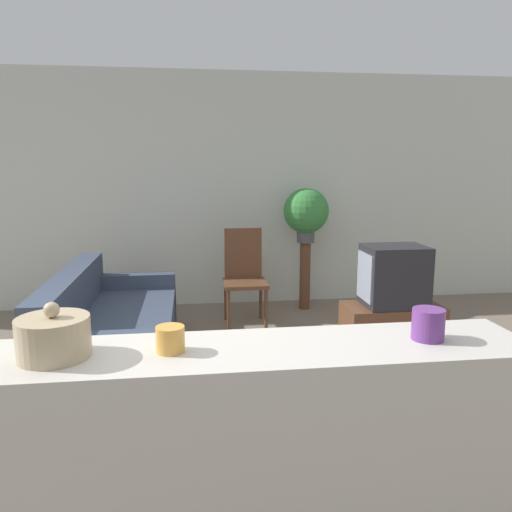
{
  "coord_description": "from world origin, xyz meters",
  "views": [
    {
      "loc": [
        0.06,
        -2.45,
        1.65
      ],
      "look_at": [
        0.64,
        1.87,
        0.85
      ],
      "focal_mm": 35.0,
      "sensor_mm": 36.0,
      "label": 1
    }
  ],
  "objects_px": {
    "television": "(394,276)",
    "potted_plant": "(306,212)",
    "couch": "(111,331)",
    "decorative_bowl": "(54,337)",
    "wooden_chair": "(244,273)"
  },
  "relations": [
    {
      "from": "couch",
      "to": "television",
      "type": "relative_size",
      "value": 3.68
    },
    {
      "from": "television",
      "to": "wooden_chair",
      "type": "distance_m",
      "value": 1.57
    },
    {
      "from": "television",
      "to": "wooden_chair",
      "type": "xyz_separation_m",
      "value": [
        -1.22,
        0.97,
        -0.15
      ]
    },
    {
      "from": "potted_plant",
      "to": "decorative_bowl",
      "type": "xyz_separation_m",
      "value": [
        -1.79,
        -3.72,
        -0.08
      ]
    },
    {
      "from": "television",
      "to": "potted_plant",
      "type": "relative_size",
      "value": 0.89
    },
    {
      "from": "television",
      "to": "wooden_chair",
      "type": "relative_size",
      "value": 0.55
    },
    {
      "from": "potted_plant",
      "to": "wooden_chair",
      "type": "bearing_deg",
      "value": -151.06
    },
    {
      "from": "wooden_chair",
      "to": "television",
      "type": "bearing_deg",
      "value": -38.42
    },
    {
      "from": "television",
      "to": "potted_plant",
      "type": "height_order",
      "value": "potted_plant"
    },
    {
      "from": "couch",
      "to": "wooden_chair",
      "type": "height_order",
      "value": "wooden_chair"
    },
    {
      "from": "couch",
      "to": "decorative_bowl",
      "type": "height_order",
      "value": "decorative_bowl"
    },
    {
      "from": "television",
      "to": "couch",
      "type": "bearing_deg",
      "value": 179.12
    },
    {
      "from": "television",
      "to": "decorative_bowl",
      "type": "xyz_separation_m",
      "value": [
        -2.27,
        -2.34,
        0.36
      ]
    },
    {
      "from": "wooden_chair",
      "to": "decorative_bowl",
      "type": "bearing_deg",
      "value": -107.47
    },
    {
      "from": "couch",
      "to": "television",
      "type": "xyz_separation_m",
      "value": [
        2.46,
        -0.04,
        0.41
      ]
    }
  ]
}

